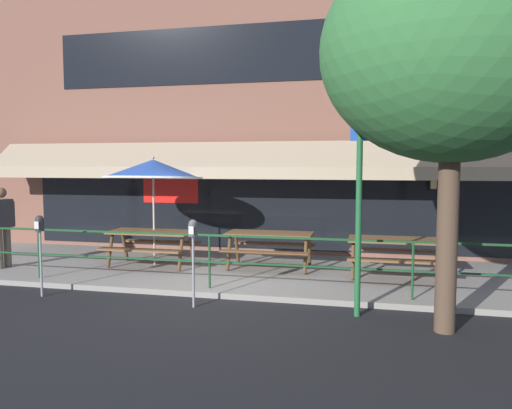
# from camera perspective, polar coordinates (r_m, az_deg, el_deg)

# --- Properties ---
(ground_plane) EXTENTS (120.00, 120.00, 0.00)m
(ground_plane) POSITION_cam_1_polar(r_m,az_deg,el_deg) (8.78, -5.93, -10.58)
(ground_plane) COLOR black
(patio_deck) EXTENTS (15.00, 4.00, 0.10)m
(patio_deck) POSITION_cam_1_polar(r_m,az_deg,el_deg) (10.63, -2.42, -7.59)
(patio_deck) COLOR gray
(patio_deck) RESTS_ON ground
(restaurant_building) EXTENTS (15.00, 1.60, 7.12)m
(restaurant_building) POSITION_cam_1_polar(r_m,az_deg,el_deg) (12.60, 0.25, 10.29)
(restaurant_building) COLOR brown
(restaurant_building) RESTS_ON ground
(patio_railing) EXTENTS (13.84, 0.04, 0.97)m
(patio_railing) POSITION_cam_1_polar(r_m,az_deg,el_deg) (8.89, -5.35, -5.11)
(patio_railing) COLOR #194723
(patio_railing) RESTS_ON patio_deck
(picnic_table_left) EXTENTS (1.80, 1.42, 0.76)m
(picnic_table_left) POSITION_cam_1_polar(r_m,az_deg,el_deg) (11.01, -11.88, -3.78)
(picnic_table_left) COLOR brown
(picnic_table_left) RESTS_ON patio_deck
(picnic_table_centre) EXTENTS (1.80, 1.42, 0.76)m
(picnic_table_centre) POSITION_cam_1_polar(r_m,az_deg,el_deg) (10.51, 1.56, -4.09)
(picnic_table_centre) COLOR brown
(picnic_table_centre) RESTS_ON patio_deck
(picnic_table_right) EXTENTS (1.80, 1.42, 0.76)m
(picnic_table_right) POSITION_cam_1_polar(r_m,az_deg,el_deg) (10.04, 15.69, -4.67)
(picnic_table_right) COLOR brown
(picnic_table_right) RESTS_ON patio_deck
(patio_umbrella_left) EXTENTS (2.14, 2.14, 2.38)m
(patio_umbrella_left) POSITION_cam_1_polar(r_m,az_deg,el_deg) (11.03, -11.69, 3.92)
(patio_umbrella_left) COLOR #B7B2A8
(patio_umbrella_left) RESTS_ON patio_deck
(pedestrian_walking) EXTENTS (0.31, 0.61, 1.71)m
(pedestrian_walking) POSITION_cam_1_polar(r_m,az_deg,el_deg) (11.83, -27.01, -1.90)
(pedestrian_walking) COLOR #665B4C
(pedestrian_walking) RESTS_ON patio_deck
(parking_meter_near) EXTENTS (0.15, 0.16, 1.42)m
(parking_meter_near) POSITION_cam_1_polar(r_m,az_deg,el_deg) (9.38, -23.48, -2.81)
(parking_meter_near) COLOR gray
(parking_meter_near) RESTS_ON ground
(parking_meter_far) EXTENTS (0.15, 0.16, 1.42)m
(parking_meter_far) POSITION_cam_1_polar(r_m,az_deg,el_deg) (8.02, -7.22, -3.67)
(parking_meter_far) COLOR gray
(parking_meter_far) RESTS_ON ground
(street_sign_pole) EXTENTS (0.28, 0.09, 3.95)m
(street_sign_pole) POSITION_cam_1_polar(r_m,az_deg,el_deg) (7.57, 11.71, 2.49)
(street_sign_pole) COLOR #1E6033
(street_sign_pole) RESTS_ON ground
(street_tree_curbside) EXTENTS (3.51, 3.16, 5.82)m
(street_tree_curbside) POSITION_cam_1_polar(r_m,az_deg,el_deg) (7.33, 22.54, 17.63)
(street_tree_curbside) COLOR brown
(street_tree_curbside) RESTS_ON ground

